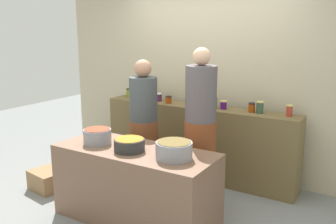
# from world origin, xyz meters

# --- Properties ---
(ground) EXTENTS (12.00, 12.00, 0.00)m
(ground) POSITION_xyz_m (0.00, 0.00, 0.00)
(ground) COLOR gray
(storefront_wall) EXTENTS (4.80, 0.12, 3.00)m
(storefront_wall) POSITION_xyz_m (0.00, 1.45, 1.50)
(storefront_wall) COLOR #BDB090
(storefront_wall) RESTS_ON ground
(display_shelf) EXTENTS (2.70, 0.36, 0.98)m
(display_shelf) POSITION_xyz_m (0.00, 1.10, 0.49)
(display_shelf) COLOR brown
(display_shelf) RESTS_ON ground
(prep_table) EXTENTS (1.70, 0.70, 0.79)m
(prep_table) POSITION_xyz_m (0.00, -0.30, 0.39)
(prep_table) COLOR brown
(prep_table) RESTS_ON ground
(preserve_jar_0) EXTENTS (0.08, 0.08, 0.13)m
(preserve_jar_0) POSITION_xyz_m (-1.18, 1.16, 1.05)
(preserve_jar_0) COLOR olive
(preserve_jar_0) RESTS_ON display_shelf
(preserve_jar_1) EXTENTS (0.07, 0.07, 0.10)m
(preserve_jar_1) POSITION_xyz_m (-0.96, 1.06, 1.04)
(preserve_jar_1) COLOR #3D453D
(preserve_jar_1) RESTS_ON display_shelf
(preserve_jar_2) EXTENTS (0.07, 0.07, 0.14)m
(preserve_jar_2) POSITION_xyz_m (-0.78, 1.11, 1.06)
(preserve_jar_2) COLOR #344F39
(preserve_jar_2) RESTS_ON display_shelf
(preserve_jar_3) EXTENTS (0.09, 0.09, 0.11)m
(preserve_jar_3) POSITION_xyz_m (-0.62, 1.12, 1.04)
(preserve_jar_3) COLOR #452144
(preserve_jar_3) RESTS_ON display_shelf
(preserve_jar_4) EXTENTS (0.09, 0.09, 0.10)m
(preserve_jar_4) POSITION_xyz_m (-0.43, 1.06, 1.04)
(preserve_jar_4) COLOR #9A3B0C
(preserve_jar_4) RESTS_ON display_shelf
(preserve_jar_5) EXTENTS (0.08, 0.08, 0.13)m
(preserve_jar_5) POSITION_xyz_m (-0.11, 1.11, 1.05)
(preserve_jar_5) COLOR orange
(preserve_jar_5) RESTS_ON display_shelf
(preserve_jar_6) EXTENTS (0.08, 0.08, 0.14)m
(preserve_jar_6) POSITION_xyz_m (0.11, 1.12, 1.06)
(preserve_jar_6) COLOR brown
(preserve_jar_6) RESTS_ON display_shelf
(preserve_jar_7) EXTENTS (0.09, 0.09, 0.13)m
(preserve_jar_7) POSITION_xyz_m (0.23, 1.11, 1.05)
(preserve_jar_7) COLOR #215027
(preserve_jar_7) RESTS_ON display_shelf
(preserve_jar_8) EXTENTS (0.08, 0.08, 0.11)m
(preserve_jar_8) POSITION_xyz_m (0.37, 1.10, 1.04)
(preserve_jar_8) COLOR #42105B
(preserve_jar_8) RESTS_ON display_shelf
(preserve_jar_9) EXTENTS (0.08, 0.08, 0.12)m
(preserve_jar_9) POSITION_xyz_m (0.73, 1.12, 1.04)
(preserve_jar_9) COLOR #96370A
(preserve_jar_9) RESTS_ON display_shelf
(preserve_jar_10) EXTENTS (0.09, 0.09, 0.14)m
(preserve_jar_10) POSITION_xyz_m (0.83, 1.13, 1.06)
(preserve_jar_10) COLOR #344E3A
(preserve_jar_10) RESTS_ON display_shelf
(preserve_jar_11) EXTENTS (0.07, 0.07, 0.13)m
(preserve_jar_11) POSITION_xyz_m (1.18, 1.14, 1.05)
(preserve_jar_11) COLOR #A53424
(preserve_jar_11) RESTS_ON display_shelf
(cooking_pot_left) EXTENTS (0.30, 0.30, 0.16)m
(cooking_pot_left) POSITION_xyz_m (-0.46, -0.35, 0.87)
(cooking_pot_left) COLOR gray
(cooking_pot_left) RESTS_ON prep_table
(cooking_pot_center) EXTENTS (0.31, 0.31, 0.13)m
(cooking_pot_center) POSITION_xyz_m (-0.02, -0.36, 0.85)
(cooking_pot_center) COLOR #2D2D2D
(cooking_pot_center) RESTS_ON prep_table
(cooking_pot_right) EXTENTS (0.35, 0.35, 0.17)m
(cooking_pot_right) POSITION_xyz_m (0.48, -0.32, 0.87)
(cooking_pot_right) COLOR gray
(cooking_pot_right) RESTS_ON prep_table
(cook_with_tongs) EXTENTS (0.36, 0.36, 1.63)m
(cook_with_tongs) POSITION_xyz_m (-0.41, 0.44, 0.74)
(cook_with_tongs) COLOR brown
(cook_with_tongs) RESTS_ON ground
(cook_in_cap) EXTENTS (0.36, 0.36, 1.80)m
(cook_in_cap) POSITION_xyz_m (0.41, 0.37, 0.82)
(cook_in_cap) COLOR brown
(cook_in_cap) RESTS_ON ground
(bread_crate) EXTENTS (0.46, 0.42, 0.24)m
(bread_crate) POSITION_xyz_m (-1.41, -0.25, 0.12)
(bread_crate) COLOR #926F4A
(bread_crate) RESTS_ON ground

